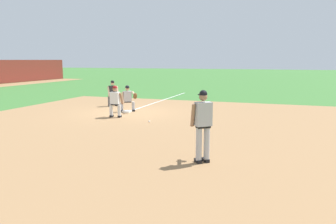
# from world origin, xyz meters

# --- Properties ---
(ground_plane) EXTENTS (160.00, 160.00, 0.00)m
(ground_plane) POSITION_xyz_m (0.00, 0.00, 0.00)
(ground_plane) COLOR #3D7533
(infield_dirt_patch) EXTENTS (18.00, 18.00, 0.01)m
(infield_dirt_patch) POSITION_xyz_m (-3.35, -2.72, 0.00)
(infield_dirt_patch) COLOR #9E754C
(infield_dirt_patch) RESTS_ON ground
(foul_line_stripe) EXTENTS (10.32, 0.10, 0.00)m
(foul_line_stripe) POSITION_xyz_m (5.16, 0.00, 0.01)
(foul_line_stripe) COLOR white
(foul_line_stripe) RESTS_ON ground
(first_base_bag) EXTENTS (0.38, 0.38, 0.09)m
(first_base_bag) POSITION_xyz_m (0.00, 0.00, 0.04)
(first_base_bag) COLOR white
(first_base_bag) RESTS_ON ground
(baseball) EXTENTS (0.07, 0.07, 0.07)m
(baseball) POSITION_xyz_m (-2.09, -2.07, 0.04)
(baseball) COLOR white
(baseball) RESTS_ON ground
(pitcher) EXTENTS (0.85, 0.57, 1.86)m
(pitcher) POSITION_xyz_m (-6.66, -5.43, 1.06)
(pitcher) COLOR black
(pitcher) RESTS_ON ground
(first_baseman) EXTENTS (0.78, 1.07, 1.34)m
(first_baseman) POSITION_xyz_m (0.19, 0.02, 0.73)
(first_baseman) COLOR black
(first_baseman) RESTS_ON ground
(baserunner) EXTENTS (0.47, 0.62, 1.46)m
(baserunner) POSITION_xyz_m (-1.46, -0.14, 0.79)
(baserunner) COLOR black
(baserunner) RESTS_ON ground
(umpire) EXTENTS (0.66, 0.68, 1.46)m
(umpire) POSITION_xyz_m (1.78, 1.76, 0.79)
(umpire) COLOR black
(umpire) RESTS_ON ground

